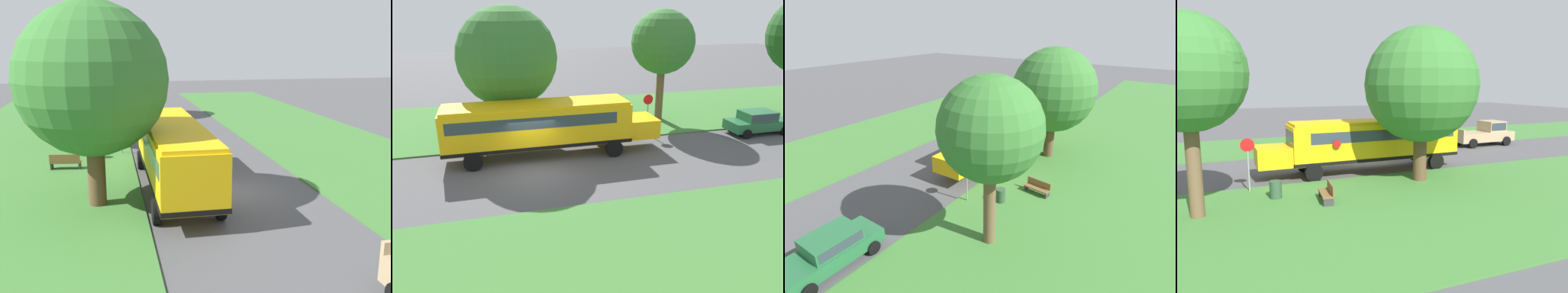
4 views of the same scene
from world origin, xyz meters
TOP-DOWN VIEW (x-y plane):
  - ground_plane at (0.00, 0.00)m, footprint 120.00×120.00m
  - grass_verge at (-10.00, 0.00)m, footprint 12.00×80.00m
  - grass_far_side at (9.00, 0.00)m, footprint 10.00×80.00m
  - school_bus at (-2.46, 0.78)m, footprint 2.85×12.42m
  - car_green_nearest at (-2.80, 15.60)m, footprint 2.02×4.40m
  - oak_tree_beside_bus at (-5.91, -0.59)m, footprint 6.15×6.15m
  - oak_tree_roadside_mid at (-7.73, 10.35)m, footprint 4.58×4.58m
  - stop_sign at (-4.60, 8.19)m, footprint 0.08×0.68m
  - park_bench at (-7.68, 5.06)m, footprint 1.65×0.68m
  - trash_bin at (-6.30, 7.16)m, footprint 0.56×0.56m

SIDE VIEW (x-z plane):
  - ground_plane at x=0.00m, z-range 0.00..0.00m
  - grass_far_side at x=9.00m, z-range 0.00..0.07m
  - grass_verge at x=-10.00m, z-range 0.00..0.08m
  - trash_bin at x=-6.30m, z-range 0.00..0.90m
  - park_bench at x=-7.68m, z-range 0.01..0.93m
  - car_green_nearest at x=-2.80m, z-range 0.10..1.66m
  - stop_sign at x=-4.60m, z-range 0.37..3.11m
  - school_bus at x=-2.46m, z-range 0.34..3.50m
  - oak_tree_beside_bus at x=-5.91m, z-range 1.02..9.40m
  - oak_tree_roadside_mid at x=-7.73m, z-range 1.78..9.88m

